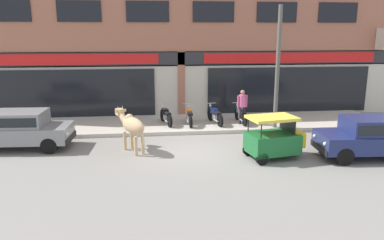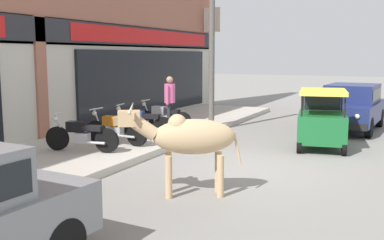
% 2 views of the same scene
% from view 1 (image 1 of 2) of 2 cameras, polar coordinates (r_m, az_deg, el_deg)
% --- Properties ---
extents(ground_plane, '(90.00, 90.00, 0.00)m').
position_cam_1_polar(ground_plane, '(14.16, 0.42, -4.70)').
color(ground_plane, gray).
extents(sidewalk, '(19.00, 3.55, 0.16)m').
position_cam_1_polar(sidewalk, '(17.94, -1.11, -0.54)').
color(sidewalk, '#B7AFA3').
rests_on(sidewalk, ground).
extents(shop_building, '(23.00, 1.40, 8.88)m').
position_cam_1_polar(shop_building, '(19.43, -1.74, 12.87)').
color(shop_building, '#9E604C').
rests_on(shop_building, ground).
extents(cow, '(1.31, 1.93, 1.61)m').
position_cam_1_polar(cow, '(14.00, -9.15, -0.81)').
color(cow, tan).
rests_on(cow, ground).
extents(car_0, '(3.68, 1.78, 1.46)m').
position_cam_1_polar(car_0, '(15.62, -24.50, -1.10)').
color(car_0, black).
rests_on(car_0, ground).
extents(car_1, '(3.70, 1.83, 1.46)m').
position_cam_1_polar(car_1, '(14.61, 25.50, -2.15)').
color(car_1, black).
rests_on(car_1, ground).
extents(auto_rickshaw, '(2.10, 1.46, 1.52)m').
position_cam_1_polar(auto_rickshaw, '(13.49, 12.42, -3.01)').
color(auto_rickshaw, black).
rests_on(auto_rickshaw, ground).
extents(motorcycle_0, '(0.64, 1.79, 0.88)m').
position_cam_1_polar(motorcycle_0, '(17.47, -3.99, 0.63)').
color(motorcycle_0, black).
rests_on(motorcycle_0, sidewalk).
extents(motorcycle_1, '(0.52, 1.81, 0.88)m').
position_cam_1_polar(motorcycle_1, '(17.36, -0.40, 0.58)').
color(motorcycle_1, black).
rests_on(motorcycle_1, sidewalk).
extents(motorcycle_2, '(0.60, 1.79, 0.88)m').
position_cam_1_polar(motorcycle_2, '(17.55, 3.53, 0.70)').
color(motorcycle_2, black).
rests_on(motorcycle_2, sidewalk).
extents(motorcycle_3, '(0.52, 1.81, 0.88)m').
position_cam_1_polar(motorcycle_3, '(17.81, 7.46, 0.80)').
color(motorcycle_3, black).
rests_on(motorcycle_3, sidewalk).
extents(pedestrian, '(0.49, 0.32, 1.60)m').
position_cam_1_polar(pedestrian, '(17.46, 7.67, 2.54)').
color(pedestrian, '#2D2D33').
rests_on(pedestrian, sidewalk).
extents(utility_pole, '(0.18, 0.18, 5.33)m').
position_cam_1_polar(utility_pole, '(16.89, 12.91, 7.73)').
color(utility_pole, '#595651').
rests_on(utility_pole, sidewalk).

